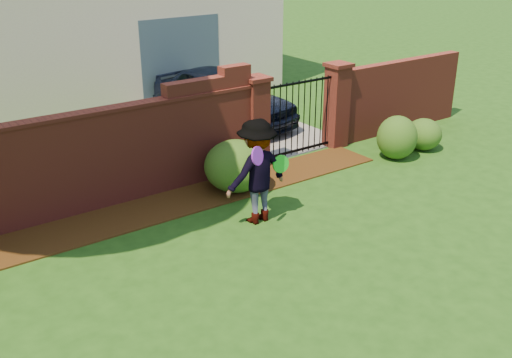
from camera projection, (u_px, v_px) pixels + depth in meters
ground at (285, 293)px, 7.97m from camera, size 80.00×80.00×0.01m
mulch_bed at (117, 220)px, 9.95m from camera, size 11.10×1.08×0.03m
brick_wall at (33, 171)px, 9.52m from camera, size 8.70×0.31×2.16m
brick_wall_return at (398, 96)px, 14.19m from camera, size 4.00×0.25×1.70m
pillar_left at (256, 122)px, 11.89m from camera, size 0.50×0.50×1.88m
pillar_right at (337, 105)px, 13.07m from camera, size 0.50×0.50×1.88m
iron_gate at (298, 118)px, 12.52m from camera, size 1.78×0.03×1.60m
driveway at (202, 113)px, 15.84m from camera, size 3.20×8.00×0.01m
car at (231, 98)px, 14.59m from camera, size 2.34×4.35×1.41m
shrub_left at (236, 166)px, 10.95m from camera, size 1.18×1.18×0.97m
shrub_middle at (397, 137)px, 12.51m from camera, size 0.85×0.85×0.94m
shrub_right at (424, 134)px, 13.08m from camera, size 0.79×0.79×0.70m
man at (258, 172)px, 9.60m from camera, size 1.16×0.69×1.76m
frisbee_purple at (257, 156)px, 9.05m from camera, size 0.31×0.20×0.30m
frisbee_green at (281, 164)px, 9.67m from camera, size 0.30×0.10×0.30m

